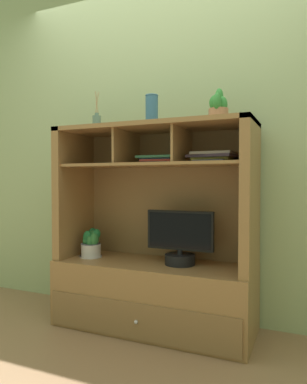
% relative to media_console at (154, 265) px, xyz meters
% --- Properties ---
extents(floor_plane, '(6.00, 6.00, 0.02)m').
position_rel_media_console_xyz_m(floor_plane, '(0.00, -0.01, -0.44)').
color(floor_plane, '#916A49').
rests_on(floor_plane, ground).
extents(back_wall, '(6.00, 0.02, 2.80)m').
position_rel_media_console_xyz_m(back_wall, '(0.00, 0.28, 0.97)').
color(back_wall, '#9EB17D').
rests_on(back_wall, ground).
extents(media_console, '(1.36, 0.54, 1.39)m').
position_rel_media_console_xyz_m(media_console, '(0.00, 0.00, 0.00)').
color(media_console, olive).
rests_on(media_console, ground).
extents(tv_monitor, '(0.46, 0.20, 0.36)m').
position_rel_media_console_xyz_m(tv_monitor, '(0.19, -0.00, 0.17)').
color(tv_monitor, black).
rests_on(tv_monitor, media_console).
extents(potted_orchid, '(0.16, 0.17, 0.21)m').
position_rel_media_console_xyz_m(potted_orchid, '(-0.50, -0.02, 0.11)').
color(potted_orchid, '#4E4C59').
rests_on(potted_orchid, media_console).
extents(potted_fern, '(0.16, 0.16, 0.19)m').
position_rel_media_console_xyz_m(potted_fern, '(-0.48, -0.04, 0.10)').
color(potted_fern, silver).
rests_on(potted_fern, media_console).
extents(magazine_stack_left, '(0.32, 0.31, 0.06)m').
position_rel_media_console_xyz_m(magazine_stack_left, '(0.41, 0.03, 0.74)').
color(magazine_stack_left, '#313048').
rests_on(magazine_stack_left, media_console).
extents(magazine_stack_centre, '(0.28, 0.31, 0.05)m').
position_rel_media_console_xyz_m(magazine_stack_centre, '(0.03, 0.05, 0.73)').
color(magazine_stack_centre, '#374081').
rests_on(magazine_stack_centre, media_console).
extents(diffuser_bottle, '(0.06, 0.06, 0.27)m').
position_rel_media_console_xyz_m(diffuser_bottle, '(-0.44, -0.03, 1.01)').
color(diffuser_bottle, slate).
rests_on(diffuser_bottle, media_console).
extents(potted_succulent, '(0.14, 0.15, 0.21)m').
position_rel_media_console_xyz_m(potted_succulent, '(0.44, 0.01, 1.04)').
color(potted_succulent, tan).
rests_on(potted_succulent, media_console).
extents(ceramic_vase, '(0.09, 0.09, 0.20)m').
position_rel_media_console_xyz_m(ceramic_vase, '(0.00, -0.04, 1.06)').
color(ceramic_vase, '#356587').
rests_on(ceramic_vase, media_console).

